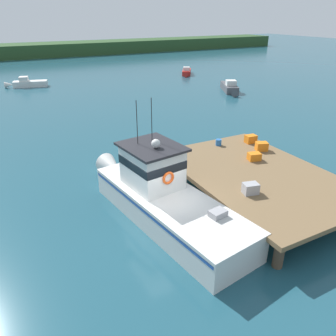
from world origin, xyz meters
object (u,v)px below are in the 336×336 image
at_px(crate_stack_near_edge, 254,157).
at_px(moored_boat_outer_mooring, 27,83).
at_px(moored_boat_mid_harbor, 230,88).
at_px(crate_single_by_cleat, 251,188).
at_px(crate_single_far, 251,139).
at_px(crate_stack_mid_dock, 262,146).
at_px(moored_boat_far_left, 186,72).
at_px(bait_bucket, 219,142).
at_px(main_fishing_boat, 161,195).

relative_size(crate_stack_near_edge, moored_boat_outer_mooring, 0.13).
height_order(crate_stack_near_edge, moored_boat_mid_harbor, crate_stack_near_edge).
bearing_deg(crate_single_by_cleat, crate_single_far, 49.30).
height_order(crate_stack_mid_dock, moored_boat_far_left, crate_stack_mid_dock).
bearing_deg(crate_single_by_cleat, moored_boat_outer_mooring, 98.15).
xyz_separation_m(crate_stack_near_edge, bait_bucket, (-0.37, 2.48, -0.02)).
bearing_deg(moored_boat_outer_mooring, crate_single_by_cleat, -81.85).
relative_size(crate_stack_mid_dock, moored_boat_mid_harbor, 0.12).
xyz_separation_m(crate_stack_mid_dock, bait_bucket, (-1.57, 1.69, -0.06)).
bearing_deg(crate_stack_near_edge, main_fishing_boat, -173.33).
xyz_separation_m(moored_boat_outer_mooring, moored_boat_far_left, (20.64, -1.41, -0.04)).
bearing_deg(bait_bucket, crate_single_by_cleat, -112.03).
relative_size(main_fishing_boat, crate_stack_mid_dock, 16.60).
distance_m(main_fishing_boat, moored_boat_outer_mooring, 31.32).
height_order(main_fishing_boat, crate_stack_mid_dock, main_fishing_boat).
xyz_separation_m(crate_stack_mid_dock, moored_boat_mid_harbor, (10.92, 16.83, -0.99)).
bearing_deg(moored_boat_mid_harbor, crate_stack_mid_dock, -122.99).
bearing_deg(bait_bucket, crate_stack_near_edge, -81.47).
xyz_separation_m(crate_stack_near_edge, moored_boat_far_left, (13.50, 29.22, -1.02)).
bearing_deg(moored_boat_mid_harbor, bait_bucket, -129.53).
bearing_deg(crate_stack_mid_dock, main_fishing_boat, -167.86).
relative_size(crate_single_far, bait_bucket, 1.76).
height_order(crate_single_by_cleat, crate_single_far, crate_single_by_cleat).
distance_m(moored_boat_outer_mooring, moored_boat_far_left, 20.69).
height_order(crate_single_far, crate_stack_near_edge, crate_single_far).
relative_size(crate_single_far, crate_stack_mid_dock, 1.00).
relative_size(crate_single_far, moored_boat_mid_harbor, 0.12).
bearing_deg(moored_boat_far_left, bait_bucket, -117.43).
distance_m(main_fishing_boat, moored_boat_mid_harbor, 25.39).
bearing_deg(moored_boat_outer_mooring, crate_stack_near_edge, -76.88).
xyz_separation_m(crate_single_by_cleat, crate_stack_mid_dock, (3.59, 3.31, 0.01)).
xyz_separation_m(crate_single_far, moored_boat_mid_harbor, (10.65, 15.65, -0.98)).
bearing_deg(crate_stack_near_edge, crate_stack_mid_dock, 33.65).
xyz_separation_m(crate_single_by_cleat, crate_single_far, (3.86, 4.49, -0.00)).
xyz_separation_m(main_fishing_boat, moored_boat_mid_harbor, (17.62, 18.27, -0.57)).
distance_m(main_fishing_boat, crate_stack_mid_dock, 6.87).
bearing_deg(crate_single_far, bait_bucket, 164.58).
distance_m(crate_single_far, crate_stack_mid_dock, 1.21).
bearing_deg(moored_boat_far_left, crate_stack_mid_dock, -113.41).
height_order(main_fishing_boat, crate_single_by_cleat, main_fishing_boat).
height_order(main_fishing_boat, crate_single_far, main_fishing_boat).
relative_size(crate_single_by_cleat, crate_single_far, 1.00).
relative_size(bait_bucket, moored_boat_mid_harbor, 0.07).
distance_m(crate_stack_mid_dock, moored_boat_mid_harbor, 20.08).
xyz_separation_m(main_fishing_boat, moored_boat_far_left, (19.01, 29.86, -0.64)).
xyz_separation_m(crate_single_by_cleat, crate_stack_near_edge, (2.39, 2.51, -0.03)).
distance_m(main_fishing_boat, crate_single_far, 7.46).
bearing_deg(crate_stack_mid_dock, moored_boat_mid_harbor, 57.01).
height_order(crate_single_by_cleat, moored_boat_outer_mooring, crate_single_by_cleat).
bearing_deg(crate_single_by_cleat, crate_stack_near_edge, 46.39).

